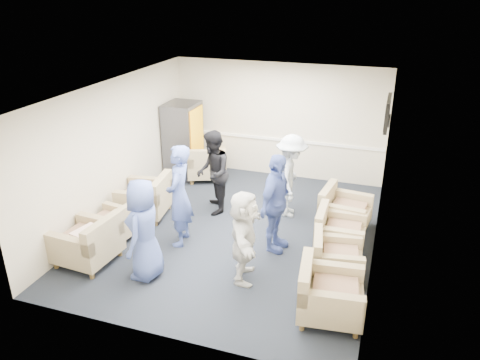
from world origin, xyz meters
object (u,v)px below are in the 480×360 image
(person_back_right, at_px, (291,176))
(person_front_right, at_px, (244,237))
(armchair_right_far, at_px, (342,212))
(person_front_left, at_px, (144,230))
(armchair_left_near, at_px, (90,244))
(person_back_left, at_px, (213,173))
(armchair_right_near, at_px, (326,295))
(vending_machine, at_px, (183,140))
(armchair_corner, at_px, (207,165))
(person_mid_right, at_px, (276,203))
(armchair_left_far, at_px, (147,199))
(armchair_left_mid, at_px, (111,226))
(armchair_right_midnear, at_px, (334,259))
(armchair_right_midfar, at_px, (337,234))
(person_mid_left, at_px, (179,196))

(person_back_right, distance_m, person_front_right, 2.40)
(armchair_right_far, relative_size, person_front_left, 0.58)
(armchair_left_near, xyz_separation_m, person_back_left, (1.25, 2.43, 0.49))
(person_back_left, xyz_separation_m, person_front_right, (1.32, -2.04, -0.10))
(armchair_right_near, height_order, vending_machine, vending_machine)
(person_back_left, bearing_deg, armchair_corner, -175.44)
(armchair_right_near, xyz_separation_m, person_mid_right, (-1.14, 1.53, 0.53))
(armchair_left_far, height_order, armchair_right_far, armchair_left_far)
(person_back_right, xyz_separation_m, person_front_right, (-0.19, -2.39, -0.08))
(armchair_right_near, bearing_deg, vending_machine, 38.06)
(armchair_left_far, relative_size, person_back_left, 0.60)
(armchair_left_mid, relative_size, armchair_left_far, 0.86)
(armchair_right_near, bearing_deg, person_front_left, 81.54)
(armchair_right_midnear, distance_m, armchair_right_midfar, 0.81)
(armchair_right_midfar, xyz_separation_m, person_front_right, (-1.27, -1.32, 0.43))
(person_front_left, relative_size, person_mid_left, 0.90)
(person_mid_right, height_order, person_front_right, person_mid_right)
(person_mid_right, bearing_deg, armchair_right_midnear, -105.56)
(armchair_right_midnear, bearing_deg, armchair_left_near, 93.86)
(armchair_right_midnear, distance_m, person_front_left, 3.02)
(armchair_corner, distance_m, vending_machine, 0.82)
(armchair_left_far, height_order, armchair_right_near, armchair_left_far)
(armchair_corner, relative_size, person_front_right, 0.77)
(person_back_left, bearing_deg, armchair_right_far, 70.31)
(armchair_right_near, distance_m, person_mid_left, 3.10)
(armchair_left_near, distance_m, person_mid_left, 1.68)
(person_mid_left, height_order, person_back_left, person_mid_left)
(armchair_corner, bearing_deg, vending_machine, -27.64)
(armchair_right_near, bearing_deg, person_back_left, 40.09)
(armchair_right_midfar, xyz_separation_m, armchair_corner, (-3.35, 2.24, 0.03))
(armchair_left_far, height_order, person_mid_right, person_mid_right)
(armchair_left_near, xyz_separation_m, armchair_right_midfar, (3.84, 1.71, -0.03))
(person_mid_right, bearing_deg, person_mid_left, 110.31)
(armchair_left_far, xyz_separation_m, armchair_right_far, (3.76, 0.70, -0.02))
(vending_machine, distance_m, person_front_right, 4.51)
(armchair_right_midfar, height_order, vending_machine, vending_machine)
(armchair_right_midfar, xyz_separation_m, person_front_left, (-2.77, -1.73, 0.50))
(armchair_left_mid, relative_size, person_back_right, 0.52)
(person_front_left, bearing_deg, person_back_right, 144.83)
(armchair_right_midfar, relative_size, armchair_right_far, 0.86)
(armchair_right_far, distance_m, armchair_corner, 3.62)
(armchair_right_far, bearing_deg, person_back_left, 99.40)
(armchair_left_far, bearing_deg, person_back_right, 101.89)
(armchair_right_near, distance_m, armchair_corner, 5.34)
(armchair_left_far, distance_m, person_mid_right, 2.81)
(person_front_left, xyz_separation_m, person_back_right, (1.68, 2.81, 0.01))
(armchair_left_near, xyz_separation_m, person_mid_right, (2.80, 1.41, 0.52))
(armchair_right_midfar, relative_size, person_front_right, 0.55)
(armchair_left_far, xyz_separation_m, person_front_left, (1.01, -1.85, 0.46))
(person_front_right, bearing_deg, person_mid_right, -25.92)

